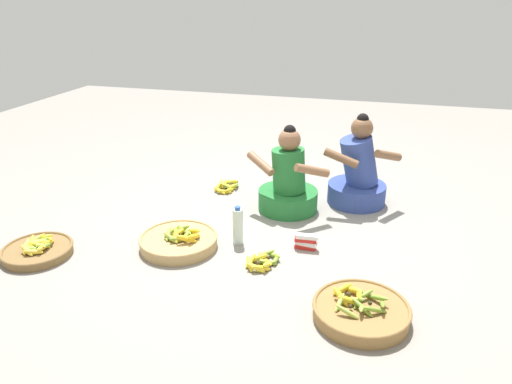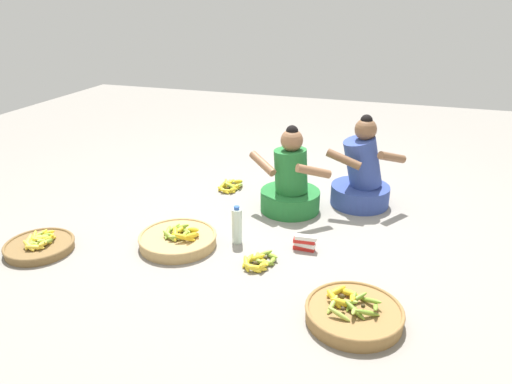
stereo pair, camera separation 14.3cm
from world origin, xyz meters
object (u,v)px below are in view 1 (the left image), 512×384
at_px(banana_basket_mid_right, 361,310).
at_px(packet_carton_stack, 306,242).
at_px(vendor_woman_behind, 358,175).
at_px(water_bottle, 238,226).
at_px(banana_basket_front_center, 37,250).
at_px(banana_basket_front_left, 179,241).
at_px(loose_bananas_front_right, 262,262).
at_px(loose_bananas_back_center, 227,186).
at_px(vendor_woman_front, 288,184).

distance_m(banana_basket_mid_right, packet_carton_stack, 0.86).
height_order(vendor_woman_behind, water_bottle, vendor_woman_behind).
bearing_deg(water_bottle, banana_basket_front_center, -157.04).
relative_size(banana_basket_front_left, banana_basket_front_center, 1.17).
height_order(banana_basket_mid_right, loose_bananas_front_right, banana_basket_mid_right).
height_order(banana_basket_front_center, packet_carton_stack, banana_basket_front_center).
relative_size(banana_basket_mid_right, loose_bananas_back_center, 1.83).
bearing_deg(banana_basket_mid_right, vendor_woman_front, 118.20).
xyz_separation_m(vendor_woman_front, banana_basket_front_left, (-0.65, -0.88, -0.19)).
height_order(vendor_woman_front, banana_basket_front_left, vendor_woman_front).
xyz_separation_m(banana_basket_mid_right, loose_bananas_front_right, (-0.71, 0.41, -0.02)).
distance_m(banana_basket_mid_right, loose_bananas_front_right, 0.82).
bearing_deg(banana_basket_front_left, water_bottle, 24.18).
xyz_separation_m(loose_bananas_back_center, packet_carton_stack, (0.95, -0.95, 0.03)).
height_order(loose_bananas_back_center, packet_carton_stack, packet_carton_stack).
xyz_separation_m(banana_basket_front_left, banana_basket_front_center, (-0.95, -0.39, -0.01)).
height_order(loose_bananas_front_right, water_bottle, water_bottle).
bearing_deg(loose_bananas_front_right, water_bottle, 134.56).
relative_size(vendor_woman_front, banana_basket_front_center, 1.52).
relative_size(banana_basket_mid_right, loose_bananas_front_right, 1.91).
xyz_separation_m(vendor_woman_behind, loose_bananas_front_right, (-0.54, -1.28, -0.24)).
xyz_separation_m(banana_basket_mid_right, loose_bananas_back_center, (-1.41, 1.68, -0.02)).
bearing_deg(banana_basket_front_center, vendor_woman_behind, 36.24).
bearing_deg(banana_basket_front_center, loose_bananas_back_center, 59.56).
height_order(banana_basket_front_center, water_bottle, water_bottle).
xyz_separation_m(water_bottle, packet_carton_stack, (0.52, 0.05, -0.08)).
bearing_deg(banana_basket_front_center, banana_basket_mid_right, -2.55).
bearing_deg(banana_basket_front_center, banana_basket_front_left, 22.43).
bearing_deg(banana_basket_mid_right, banana_basket_front_left, 160.36).
bearing_deg(packet_carton_stack, loose_bananas_back_center, 134.89).
bearing_deg(banana_basket_front_center, vendor_woman_front, 38.66).
relative_size(banana_basket_front_center, packet_carton_stack, 2.86).
height_order(vendor_woman_behind, loose_bananas_front_right, vendor_woman_behind).
distance_m(vendor_woman_front, packet_carton_stack, 0.73).
bearing_deg(loose_bananas_back_center, banana_basket_front_center, -120.44).
relative_size(vendor_woman_behind, packet_carton_stack, 4.69).
height_order(banana_basket_front_left, loose_bananas_back_center, banana_basket_front_left).
height_order(vendor_woman_front, banana_basket_front_center, vendor_woman_front).
bearing_deg(loose_bananas_front_right, packet_carton_stack, 50.78).
distance_m(banana_basket_mid_right, banana_basket_front_left, 1.47).
relative_size(vendor_woman_front, loose_bananas_back_center, 2.42).
relative_size(vendor_woman_behind, loose_bananas_front_right, 2.73).
relative_size(vendor_woman_front, vendor_woman_behind, 0.93).
height_order(vendor_woman_behind, banana_basket_front_left, vendor_woman_behind).
height_order(vendor_woman_behind, banana_basket_mid_right, vendor_woman_behind).
bearing_deg(vendor_woman_front, loose_bananas_back_center, 155.80).
xyz_separation_m(vendor_woman_front, banana_basket_front_center, (-1.59, -1.28, -0.20)).
bearing_deg(banana_basket_front_left, vendor_woman_front, 53.81).
height_order(banana_basket_front_center, loose_bananas_front_right, banana_basket_front_center).
xyz_separation_m(banana_basket_front_center, loose_bananas_front_right, (1.62, 0.31, -0.01)).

